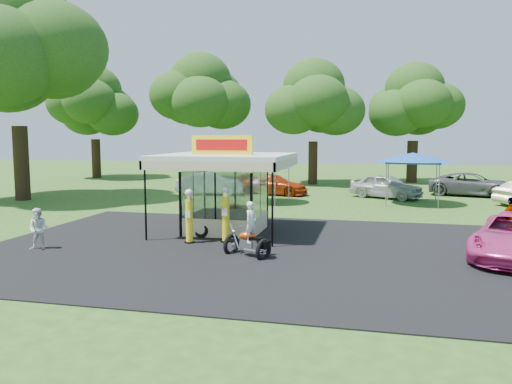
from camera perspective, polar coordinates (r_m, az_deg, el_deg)
ground at (r=16.57m, az=-1.69°, el=-8.10°), size 120.00×120.00×0.00m
asphalt_apron at (r=18.45m, az=-0.09°, el=-6.52°), size 20.00×14.00×0.04m
gas_station_kiosk at (r=21.52m, az=-3.46°, el=0.09°), size 5.40×5.40×4.18m
gas_pump_left at (r=19.40m, az=-7.64°, el=-2.93°), size 0.40×0.40×2.13m
gas_pump_right at (r=19.39m, az=-3.48°, el=-2.69°), size 0.42×0.42×2.26m
motorcycle at (r=17.17m, az=-0.72°, el=-4.90°), size 1.77×1.36×2.01m
spare_tires at (r=20.64m, az=-6.36°, el=-4.31°), size 0.79×0.50×0.67m
kiosk_car at (r=23.79m, az=-1.92°, el=-2.45°), size 2.82×1.13×0.96m
spectator_west at (r=19.85m, az=-23.58°, el=-3.92°), size 0.89×0.77×1.55m
spectator_east_b at (r=21.03m, az=27.18°, el=-3.06°), size 1.20×0.82×1.89m
bg_car_a at (r=35.39m, az=-5.25°, el=0.94°), size 4.93×2.47×1.55m
bg_car_b at (r=35.32m, az=1.99°, el=0.85°), size 5.22×2.86×1.43m
bg_car_c at (r=34.39m, az=14.64°, el=0.65°), size 5.13×3.89×1.63m
bg_car_d at (r=37.68m, az=23.51°, el=0.80°), size 6.23×3.99×1.60m
tent_west at (r=30.95m, az=0.87°, el=3.24°), size 3.84×3.84×2.68m
tent_east at (r=31.76m, az=17.50°, el=3.78°), size 4.50×4.50×3.15m
oak_far_a at (r=51.84m, az=-17.99°, el=9.08°), size 9.04×9.04×10.72m
oak_far_b at (r=47.36m, az=-6.34°, el=10.29°), size 9.67×9.67×11.54m
oak_far_c at (r=43.22m, az=6.60°, el=9.66°), size 8.84×8.84×10.42m
oak_far_d at (r=46.69m, az=17.60°, el=9.13°), size 8.68×8.68×10.34m
oak_near at (r=35.96m, az=-25.74°, el=13.33°), size 12.28×12.28×14.14m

